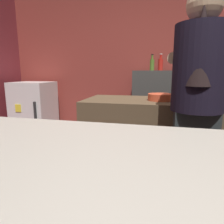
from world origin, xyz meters
TOP-DOWN VIEW (x-y plane):
  - wall_back at (0.00, 2.20)m, footprint 5.20×0.10m
  - prep_counter at (0.35, 0.68)m, footprint 2.10×0.60m
  - back_shelf at (0.03, 1.92)m, footprint 0.88×0.36m
  - mini_fridge at (-2.05, 1.75)m, footprint 0.60×0.58m
  - bartender at (0.23, 0.22)m, footprint 0.47×0.54m
  - mixing_bowl at (-0.01, 0.65)m, footprint 0.22×0.22m
  - chefs_knife at (0.51, 0.63)m, footprint 0.24×0.05m
  - bottle_olive_oil at (-0.15, 1.88)m, footprint 0.06×0.06m
  - bottle_hot_sauce at (-0.03, 1.97)m, footprint 0.07×0.07m

SIDE VIEW (x-z plane):
  - prep_counter at x=0.35m, z-range 0.00..0.93m
  - mini_fridge at x=-2.05m, z-range 0.00..1.02m
  - back_shelf at x=0.03m, z-range 0.00..1.20m
  - chefs_knife at x=0.51m, z-range 0.93..0.94m
  - mixing_bowl at x=-0.01m, z-range 0.93..0.99m
  - bartender at x=0.23m, z-range 0.14..1.84m
  - bottle_olive_oil at x=-0.15m, z-range 1.18..1.41m
  - bottle_hot_sauce at x=-0.03m, z-range 1.18..1.42m
  - wall_back at x=0.00m, z-range 0.00..2.70m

